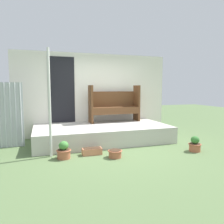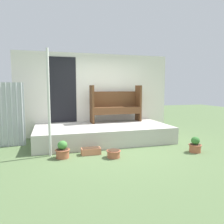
% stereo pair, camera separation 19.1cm
% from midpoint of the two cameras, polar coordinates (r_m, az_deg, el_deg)
% --- Properties ---
extents(ground_plane, '(24.00, 24.00, 0.00)m').
position_cam_midpoint_polar(ground_plane, '(5.49, -0.40, -9.72)').
color(ground_plane, '#5B7547').
extents(porch_slab, '(3.75, 1.86, 0.45)m').
position_cam_midpoint_polar(porch_slab, '(6.29, -3.46, -5.57)').
color(porch_slab, beige).
rests_on(porch_slab, ground_plane).
extents(house_wall, '(4.95, 0.08, 2.60)m').
position_cam_midpoint_polar(house_wall, '(7.08, -5.80, 4.57)').
color(house_wall, white).
rests_on(house_wall, ground_plane).
extents(support_post, '(0.06, 0.06, 2.37)m').
position_cam_midpoint_polar(support_post, '(4.94, -17.07, 2.17)').
color(support_post, silver).
rests_on(support_post, ground_plane).
extents(bench, '(1.62, 0.45, 1.15)m').
position_cam_midpoint_polar(bench, '(6.91, -0.22, 2.15)').
color(bench, brown).
rests_on(bench, porch_slab).
extents(flower_pot_left, '(0.32, 0.32, 0.38)m').
position_cam_midpoint_polar(flower_pot_left, '(4.90, -13.60, -9.86)').
color(flower_pot_left, '#B26042').
rests_on(flower_pot_left, ground_plane).
extents(flower_pot_middle, '(0.32, 0.32, 0.17)m').
position_cam_midpoint_polar(flower_pot_middle, '(4.85, -0.35, -10.72)').
color(flower_pot_middle, '#B26042').
rests_on(flower_pot_middle, ground_plane).
extents(flower_pot_right, '(0.30, 0.30, 0.37)m').
position_cam_midpoint_polar(flower_pot_right, '(5.61, 19.91, -8.04)').
color(flower_pot_right, '#B26042').
rests_on(flower_pot_right, ground_plane).
extents(planter_box_rect, '(0.44, 0.20, 0.16)m').
position_cam_midpoint_polar(planter_box_rect, '(5.09, -6.34, -10.15)').
color(planter_box_rect, tan).
rests_on(planter_box_rect, ground_plane).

